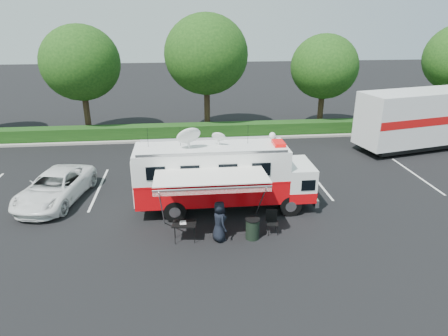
# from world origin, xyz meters

# --- Properties ---
(ground_plane) EXTENTS (120.00, 120.00, 0.00)m
(ground_plane) POSITION_xyz_m (0.00, 0.00, 0.00)
(ground_plane) COLOR black
(ground_plane) RESTS_ON ground
(back_border) EXTENTS (60.00, 6.14, 8.87)m
(back_border) POSITION_xyz_m (1.14, 12.90, 5.00)
(back_border) COLOR #9E998E
(back_border) RESTS_ON ground_plane
(stall_lines) EXTENTS (24.12, 5.50, 0.01)m
(stall_lines) POSITION_xyz_m (-0.50, 3.00, 0.00)
(stall_lines) COLOR silver
(stall_lines) RESTS_ON ground_plane
(command_truck) EXTENTS (8.38, 2.31, 4.03)m
(command_truck) POSITION_xyz_m (-0.07, -0.00, 1.72)
(command_truck) COLOR black
(command_truck) RESTS_ON ground_plane
(awning) EXTENTS (4.58, 2.38, 2.77)m
(awning) POSITION_xyz_m (-0.82, -2.40, 2.59)
(awning) COLOR white
(awning) RESTS_ON ground_plane
(white_suv) EXTENTS (3.44, 5.65, 1.46)m
(white_suv) POSITION_xyz_m (-8.32, 1.70, 0.00)
(white_suv) COLOR white
(white_suv) RESTS_ON ground_plane
(person) EXTENTS (0.82, 1.00, 1.75)m
(person) POSITION_xyz_m (-0.54, -2.82, 0.00)
(person) COLOR black
(person) RESTS_ON ground_plane
(folding_table) EXTENTS (1.04, 0.79, 0.82)m
(folding_table) POSITION_xyz_m (-1.97, -2.72, 0.77)
(folding_table) COLOR black
(folding_table) RESTS_ON ground_plane
(folding_chair) EXTENTS (0.57, 0.60, 1.02)m
(folding_chair) POSITION_xyz_m (1.76, -2.41, 0.61)
(folding_chair) COLOR black
(folding_chair) RESTS_ON ground_plane
(trash_bin) EXTENTS (0.61, 0.61, 0.91)m
(trash_bin) POSITION_xyz_m (0.85, -2.82, 0.46)
(trash_bin) COLOR black
(trash_bin) RESTS_ON ground_plane
(semi_trailer) EXTENTS (13.28, 5.49, 4.01)m
(semi_trailer) POSITION_xyz_m (16.15, 8.06, 2.12)
(semi_trailer) COLOR silver
(semi_trailer) RESTS_ON ground_plane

